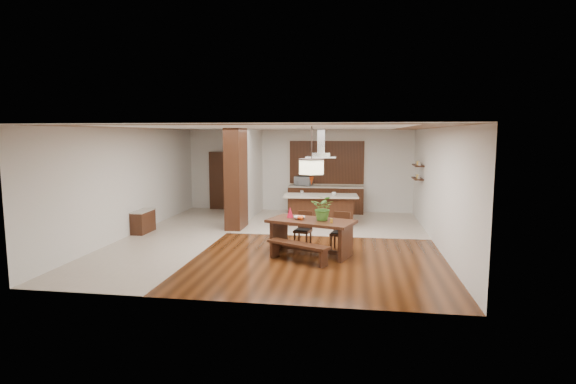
% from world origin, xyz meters
% --- Properties ---
extents(room_shell, '(9.00, 9.04, 2.92)m').
position_xyz_m(room_shell, '(0.00, 0.00, 2.06)').
color(room_shell, '#341809').
rests_on(room_shell, ground).
extents(tile_hallway, '(2.50, 9.00, 0.01)m').
position_xyz_m(tile_hallway, '(-2.75, 0.00, 0.01)').
color(tile_hallway, beige).
rests_on(tile_hallway, ground).
extents(tile_kitchen, '(5.50, 4.00, 0.01)m').
position_xyz_m(tile_kitchen, '(1.25, 2.50, 0.01)').
color(tile_kitchen, beige).
rests_on(tile_kitchen, ground).
extents(soffit_band, '(8.00, 9.00, 0.02)m').
position_xyz_m(soffit_band, '(0.00, 0.00, 2.88)').
color(soffit_band, '#432610').
rests_on(soffit_band, room_shell).
extents(partition_pier, '(0.45, 1.00, 2.90)m').
position_xyz_m(partition_pier, '(-1.40, 1.20, 1.45)').
color(partition_pier, black).
rests_on(partition_pier, ground).
extents(partition_stub, '(0.18, 2.40, 2.90)m').
position_xyz_m(partition_stub, '(-1.40, 3.30, 1.45)').
color(partition_stub, silver).
rests_on(partition_stub, ground).
extents(hallway_console, '(0.37, 0.88, 0.63)m').
position_xyz_m(hallway_console, '(-3.81, 0.20, 0.32)').
color(hallway_console, black).
rests_on(hallway_console, ground).
extents(hallway_doorway, '(1.10, 0.20, 2.10)m').
position_xyz_m(hallway_doorway, '(-2.70, 4.40, 1.05)').
color(hallway_doorway, black).
rests_on(hallway_doorway, ground).
extents(rear_counter, '(2.60, 0.62, 0.95)m').
position_xyz_m(rear_counter, '(1.00, 4.20, 0.48)').
color(rear_counter, black).
rests_on(rear_counter, ground).
extents(kitchen_window, '(2.60, 0.08, 1.50)m').
position_xyz_m(kitchen_window, '(1.00, 4.46, 1.75)').
color(kitchen_window, '#A65F32').
rests_on(kitchen_window, room_shell).
extents(shelf_lower, '(0.26, 0.90, 0.04)m').
position_xyz_m(shelf_lower, '(3.87, 2.60, 1.40)').
color(shelf_lower, black).
rests_on(shelf_lower, room_shell).
extents(shelf_upper, '(0.26, 0.90, 0.04)m').
position_xyz_m(shelf_upper, '(3.87, 2.60, 1.80)').
color(shelf_upper, black).
rests_on(shelf_upper, room_shell).
extents(dining_table, '(2.11, 1.50, 0.80)m').
position_xyz_m(dining_table, '(1.04, -1.35, 0.59)').
color(dining_table, black).
rests_on(dining_table, ground).
extents(dining_bench, '(1.44, 0.95, 0.41)m').
position_xyz_m(dining_bench, '(0.82, -2.01, 0.20)').
color(dining_bench, black).
rests_on(dining_bench, ground).
extents(dining_chair_left, '(0.46, 0.46, 0.85)m').
position_xyz_m(dining_chair_left, '(0.76, -0.65, 0.43)').
color(dining_chair_left, black).
rests_on(dining_chair_left, ground).
extents(dining_chair_right, '(0.48, 0.48, 0.90)m').
position_xyz_m(dining_chair_right, '(1.67, -0.94, 0.45)').
color(dining_chair_right, black).
rests_on(dining_chair_right, ground).
extents(pendant_lantern, '(0.64, 0.64, 1.31)m').
position_xyz_m(pendant_lantern, '(1.04, -1.35, 2.25)').
color(pendant_lantern, beige).
rests_on(pendant_lantern, room_shell).
extents(foliage_plant, '(0.63, 0.58, 0.58)m').
position_xyz_m(foliage_plant, '(1.31, -1.37, 1.08)').
color(foliage_plant, '#3A7125').
rests_on(foliage_plant, dining_table).
extents(fruit_bowl, '(0.32, 0.32, 0.06)m').
position_xyz_m(fruit_bowl, '(0.76, -1.29, 0.83)').
color(fruit_bowl, beige).
rests_on(fruit_bowl, dining_table).
extents(napkin_cone, '(0.16, 0.16, 0.24)m').
position_xyz_m(napkin_cone, '(0.52, -1.11, 0.92)').
color(napkin_cone, '#AE0C25').
rests_on(napkin_cone, dining_table).
extents(gold_ornament, '(0.08, 0.08, 0.10)m').
position_xyz_m(gold_ornament, '(1.51, -1.62, 0.84)').
color(gold_ornament, gold).
rests_on(gold_ornament, dining_table).
extents(kitchen_island, '(2.28, 1.15, 0.91)m').
position_xyz_m(kitchen_island, '(0.99, 2.12, 0.47)').
color(kitchen_island, black).
rests_on(kitchen_island, ground).
extents(range_hood, '(0.90, 0.55, 0.87)m').
position_xyz_m(range_hood, '(0.99, 2.12, 2.46)').
color(range_hood, silver).
rests_on(range_hood, room_shell).
extents(island_cup, '(0.16, 0.16, 0.10)m').
position_xyz_m(island_cup, '(1.38, 2.04, 0.96)').
color(island_cup, white).
rests_on(island_cup, kitchen_island).
extents(microwave, '(0.66, 0.52, 0.32)m').
position_xyz_m(microwave, '(0.21, 4.19, 1.11)').
color(microwave, silver).
rests_on(microwave, rear_counter).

